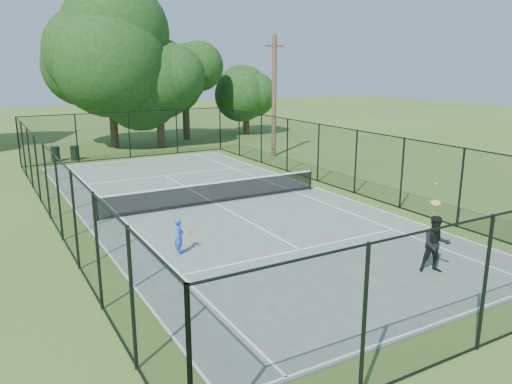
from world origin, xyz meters
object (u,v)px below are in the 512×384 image
trash_bin_right (75,153)px  player_black (436,244)px  trash_bin_left (55,154)px  player_blue (179,236)px  tennis_net (216,192)px  utility_pole (274,96)px

trash_bin_right → player_black: player_black is taller
trash_bin_left → player_blue: size_ratio=0.79×
tennis_net → trash_bin_right: size_ratio=11.18×
utility_pole → player_blue: utility_pole is taller
player_blue → player_black: player_black is taller
trash_bin_right → tennis_net: bearing=-76.8°
trash_bin_left → player_black: (6.77, -23.79, 0.42)m
utility_pole → player_black: (-6.14, -18.77, -3.03)m
trash_bin_left → utility_pole: utility_pole is taller
trash_bin_right → utility_pole: 13.22m
tennis_net → utility_pole: utility_pole is taller
utility_pole → player_blue: (-12.01, -13.84, -3.27)m
tennis_net → player_blue: player_blue is taller
trash_bin_right → trash_bin_left: bearing=175.3°
player_black → player_blue: bearing=140.0°
tennis_net → trash_bin_left: bearing=107.5°
tennis_net → player_black: player_black is taller
trash_bin_right → player_blue: (-0.25, -18.77, 0.20)m
player_black → utility_pole: bearing=71.9°
player_black → trash_bin_left: bearing=105.9°
trash_bin_right → player_blue: bearing=-90.8°
trash_bin_right → player_blue: 18.77m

